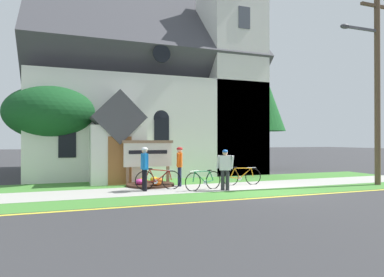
# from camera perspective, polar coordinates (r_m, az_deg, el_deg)

# --- Properties ---
(ground) EXTENTS (140.00, 140.00, 0.00)m
(ground) POSITION_cam_1_polar(r_m,az_deg,el_deg) (16.47, 5.40, -7.07)
(ground) COLOR #333335
(sidewalk_slab) EXTENTS (32.00, 2.23, 0.01)m
(sidewalk_slab) POSITION_cam_1_polar(r_m,az_deg,el_deg) (13.39, -1.23, -8.59)
(sidewalk_slab) COLOR #A8A59E
(sidewalk_slab) RESTS_ON ground
(grass_verge) EXTENTS (32.00, 1.61, 0.01)m
(grass_verge) POSITION_cam_1_polar(r_m,az_deg,el_deg) (11.61, 1.87, -9.85)
(grass_verge) COLOR #427F33
(grass_verge) RESTS_ON ground
(church_lawn) EXTENTS (24.00, 2.54, 0.01)m
(church_lawn) POSITION_cam_1_polar(r_m,az_deg,el_deg) (15.65, -4.06, -7.40)
(church_lawn) COLOR #427F33
(church_lawn) RESTS_ON ground
(curb_paint_stripe) EXTENTS (28.00, 0.16, 0.01)m
(curb_paint_stripe) POSITION_cam_1_polar(r_m,az_deg,el_deg) (10.74, 3.80, -10.63)
(curb_paint_stripe) COLOR yellow
(curb_paint_stripe) RESTS_ON ground
(church_building) EXTENTS (13.13, 12.65, 13.11)m
(church_building) POSITION_cam_1_polar(r_m,az_deg,el_deg) (21.96, -7.66, 7.50)
(church_building) COLOR silver
(church_building) RESTS_ON ground
(church_sign) EXTENTS (2.24, 0.15, 1.93)m
(church_sign) POSITION_cam_1_polar(r_m,az_deg,el_deg) (14.68, -7.52, -2.82)
(church_sign) COLOR #7F6047
(church_sign) RESTS_ON ground
(flower_bed) EXTENTS (2.02, 2.02, 0.34)m
(flower_bed) POSITION_cam_1_polar(r_m,az_deg,el_deg) (14.34, -7.13, -7.67)
(flower_bed) COLOR #382319
(flower_bed) RESTS_ON ground
(bicycle_blue) EXTENTS (1.79, 0.15, 0.81)m
(bicycle_blue) POSITION_cam_1_polar(r_m,az_deg,el_deg) (14.63, 8.50, -6.41)
(bicycle_blue) COLOR black
(bicycle_blue) RESTS_ON ground
(bicycle_orange) EXTENTS (1.66, 0.49, 0.79)m
(bicycle_orange) POSITION_cam_1_polar(r_m,az_deg,el_deg) (13.04, 1.97, -7.16)
(bicycle_orange) COLOR black
(bicycle_orange) RESTS_ON ground
(bicycle_white) EXTENTS (1.77, 0.40, 0.86)m
(bicycle_white) POSITION_cam_1_polar(r_m,az_deg,el_deg) (13.25, -5.85, -6.99)
(bicycle_white) COLOR black
(bicycle_white) RESTS_ON ground
(cyclist_in_green_jersey) EXTENTS (0.38, 0.66, 1.65)m
(cyclist_in_green_jersey) POSITION_cam_1_polar(r_m,az_deg,el_deg) (14.01, -2.13, -4.29)
(cyclist_in_green_jersey) COLOR #191E38
(cyclist_in_green_jersey) RESTS_ON ground
(cyclist_in_blue_jersey) EXTENTS (0.27, 0.74, 1.67)m
(cyclist_in_blue_jersey) POSITION_cam_1_polar(r_m,az_deg,el_deg) (12.84, -8.12, -4.57)
(cyclist_in_blue_jersey) COLOR black
(cyclist_in_blue_jersey) RESTS_ON ground
(cyclist_in_yellow_jersey) EXTENTS (0.54, 0.52, 1.58)m
(cyclist_in_yellow_jersey) POSITION_cam_1_polar(r_m,az_deg,el_deg) (12.95, 5.68, -4.84)
(cyclist_in_yellow_jersey) COLOR #2D2D33
(cyclist_in_yellow_jersey) RESTS_ON ground
(utility_pole) EXTENTS (3.12, 0.28, 9.12)m
(utility_pole) POSITION_cam_1_polar(r_m,az_deg,el_deg) (16.87, 28.89, 10.34)
(utility_pole) COLOR brown
(utility_pole) RESTS_ON ground
(roadside_conifer) EXTENTS (3.41, 3.41, 7.48)m
(roadside_conifer) POSITION_cam_1_polar(r_m,az_deg,el_deg) (23.20, 11.49, 7.30)
(roadside_conifer) COLOR #3D2D1E
(roadside_conifer) RESTS_ON ground
(yard_deciduous_tree) EXTENTS (4.38, 4.38, 4.56)m
(yard_deciduous_tree) POSITION_cam_1_polar(r_m,az_deg,el_deg) (17.36, -22.75, 4.00)
(yard_deciduous_tree) COLOR #3D2D1E
(yard_deciduous_tree) RESTS_ON ground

